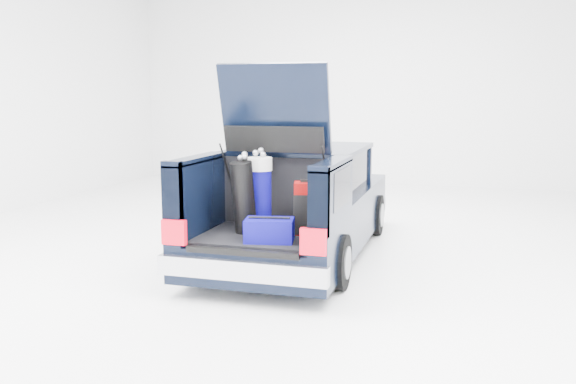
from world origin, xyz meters
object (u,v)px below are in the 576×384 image
(blue_duffel, at_px, (269,230))
(car, at_px, (301,204))
(red_suitcase, at_px, (311,208))
(blue_golf_bag, at_px, (260,192))
(black_golf_bag, at_px, (244,197))

(blue_duffel, bearing_deg, car, 84.48)
(blue_duffel, bearing_deg, red_suitcase, 44.32)
(red_suitcase, bearing_deg, car, 95.66)
(blue_golf_bag, bearing_deg, car, 73.24)
(blue_duffel, bearing_deg, blue_golf_bag, 106.69)
(red_suitcase, bearing_deg, black_golf_bag, -179.79)
(red_suitcase, height_order, black_golf_bag, black_golf_bag)
(blue_golf_bag, height_order, blue_duffel, blue_golf_bag)
(car, xyz_separation_m, blue_golf_bag, (-0.12, -1.33, 0.35))
(red_suitcase, xyz_separation_m, black_golf_bag, (-0.72, -0.18, 0.12))
(car, relative_size, blue_duffel, 8.38)
(black_golf_bag, distance_m, blue_golf_bag, 0.29)
(red_suitcase, relative_size, blue_duffel, 1.09)
(car, height_order, blue_duffel, car)
(car, distance_m, blue_duffel, 1.90)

